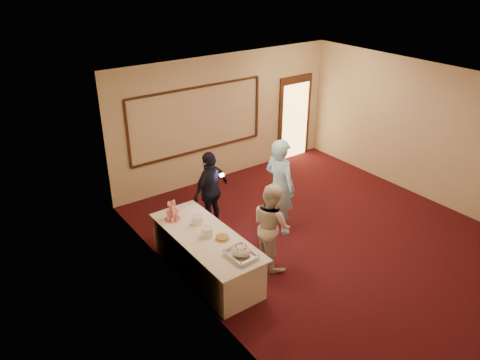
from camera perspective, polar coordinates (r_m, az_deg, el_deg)
name	(u,v)px	position (r m, az deg, el deg)	size (l,w,h in m)	color
floor	(326,236)	(9.45, 10.43, -6.72)	(7.00, 7.00, 0.00)	black
room_walls	(335,140)	(8.54, 11.51, 4.78)	(6.04, 7.04, 3.02)	beige
wall_molding	(198,120)	(10.78, -5.19, 7.31)	(3.45, 0.04, 1.55)	black
doorway	(294,118)	(12.59, 6.65, 7.54)	(1.05, 0.07, 2.20)	black
buffet_table	(206,254)	(8.12, -4.11, -9.04)	(0.95, 2.41, 0.77)	white
pavlova_tray	(241,252)	(7.34, 0.12, -8.80)	(0.38, 0.54, 0.19)	silver
cupcake_stand	(172,212)	(8.35, -8.29, -3.91)	(0.28, 0.28, 0.41)	#DD4F65
plate_stack_a	(207,232)	(7.85, -4.05, -6.33)	(0.20, 0.20, 0.17)	white
plate_stack_b	(198,220)	(8.20, -5.19, -4.86)	(0.19, 0.19, 0.16)	white
tart	(222,238)	(7.79, -2.17, -7.06)	(0.25, 0.25, 0.05)	white
man	(280,187)	(9.04, 4.87, -0.81)	(0.71, 0.47, 1.95)	#98CEF0
woman	(272,225)	(8.15, 3.87, -5.52)	(0.77, 0.60, 1.58)	white
guest	(211,190)	(9.24, -3.58, -1.25)	(0.96, 0.40, 1.63)	black
camera_flash	(222,175)	(8.96, -2.23, 0.60)	(0.07, 0.04, 0.05)	white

